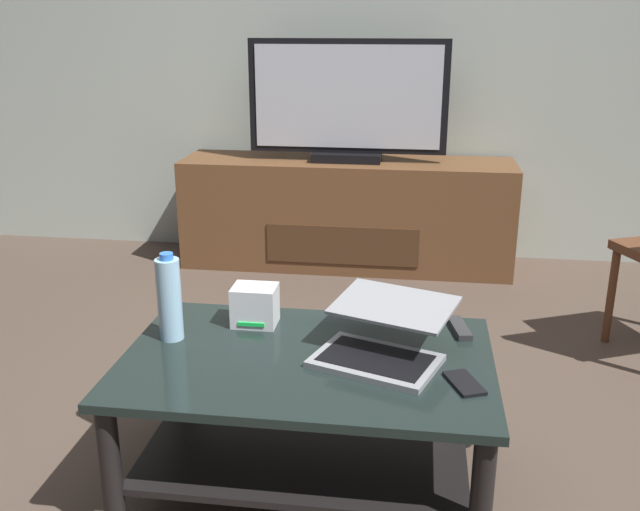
{
  "coord_description": "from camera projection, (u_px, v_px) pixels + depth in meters",
  "views": [
    {
      "loc": [
        0.36,
        -1.97,
        1.41
      ],
      "look_at": [
        0.02,
        0.41,
        0.6
      ],
      "focal_mm": 39.86,
      "sensor_mm": 36.0,
      "label": 1
    }
  ],
  "objects": [
    {
      "name": "media_cabinet",
      "position": [
        347.0,
        213.0,
        4.2
      ],
      "size": [
        1.92,
        0.48,
        0.63
      ],
      "color": "brown",
      "rests_on": "ground"
    },
    {
      "name": "laptop",
      "position": [
        383.0,
        338.0,
        2.09
      ],
      "size": [
        0.45,
        0.46,
        0.15
      ],
      "color": "gray",
      "rests_on": "coffee_table"
    },
    {
      "name": "television",
      "position": [
        348.0,
        104.0,
        3.97
      ],
      "size": [
        1.12,
        0.2,
        0.68
      ],
      "color": "black",
      "rests_on": "media_cabinet"
    },
    {
      "name": "cell_phone",
      "position": [
        464.0,
        383.0,
        1.95
      ],
      "size": [
        0.12,
        0.16,
        0.01
      ],
      "primitive_type": "cube",
      "rotation": [
        0.0,
        0.0,
        0.39
      ],
      "color": "black",
      "rests_on": "coffee_table"
    },
    {
      "name": "router_box",
      "position": [
        255.0,
        305.0,
        2.32
      ],
      "size": [
        0.14,
        0.12,
        0.13
      ],
      "color": "silver",
      "rests_on": "coffee_table"
    },
    {
      "name": "back_wall",
      "position": [
        363.0,
        20.0,
        4.15
      ],
      "size": [
        6.4,
        0.12,
        2.8
      ],
      "primitive_type": "cube",
      "color": "#A8B2A8",
      "rests_on": "ground"
    },
    {
      "name": "tv_remote",
      "position": [
        459.0,
        328.0,
        2.28
      ],
      "size": [
        0.08,
        0.17,
        0.02
      ],
      "primitive_type": "cube",
      "rotation": [
        0.0,
        0.0,
        0.2
      ],
      "color": "#2D2D30",
      "rests_on": "coffee_table"
    },
    {
      "name": "water_bottle_near",
      "position": [
        169.0,
        299.0,
        2.19
      ],
      "size": [
        0.08,
        0.08,
        0.28
      ],
      "color": "#99C6E5",
      "rests_on": "coffee_table"
    },
    {
      "name": "ground_plane",
      "position": [
        296.0,
        467.0,
        2.34
      ],
      "size": [
        7.68,
        7.68,
        0.0
      ],
      "primitive_type": "plane",
      "color": "#4C3D33"
    },
    {
      "name": "coffee_table",
      "position": [
        307.0,
        398.0,
        2.15
      ],
      "size": [
        1.1,
        0.72,
        0.45
      ],
      "color": "black",
      "rests_on": "ground"
    }
  ]
}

